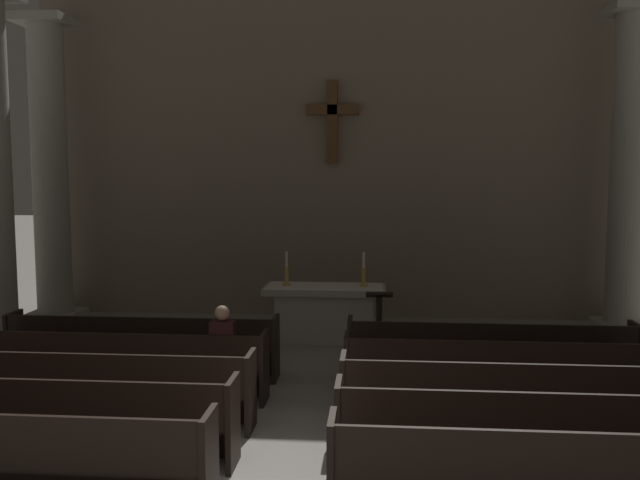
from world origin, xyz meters
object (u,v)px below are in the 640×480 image
object	(u,v)px
column_right_fourth	(629,177)
lectern	(379,327)
pew_right_row_1	(567,477)
pew_right_row_5	(490,353)
candlestick_right	(364,276)
pew_left_row_4	(117,364)
column_left_fourth	(50,176)
pew_right_row_3	(519,399)
lone_worshipper	(224,350)
pew_left_row_2	(46,417)
pew_right_row_2	(539,433)
candlestick_left	(287,275)
pew_left_row_3	(86,388)
altar	(325,312)
pew_right_row_4	(503,374)
pew_left_row_5	(142,346)

from	to	relation	value
column_right_fourth	lectern	size ratio (longest dim) A/B	5.32
pew_right_row_1	pew_right_row_5	bearing A→B (deg)	90.00
pew_right_row_1	candlestick_right	size ratio (longest dim) A/B	6.59
pew_left_row_4	pew_right_row_5	distance (m)	5.23
column_left_fourth	pew_right_row_1	bearing A→B (deg)	-42.55
pew_left_row_4	pew_right_row_3	distance (m)	5.23
column_right_fourth	lone_worshipper	bearing A→B (deg)	-146.17
pew_left_row_2	pew_right_row_2	distance (m)	5.13
pew_right_row_1	candlestick_left	distance (m)	7.22
pew_right_row_2	pew_left_row_4	bearing A→B (deg)	158.79
pew_left_row_4	candlestick_left	size ratio (longest dim) A/B	6.59
pew_left_row_3	candlestick_right	distance (m)	5.54
pew_left_row_3	pew_right_row_3	xyz separation A→B (m)	(5.13, 0.00, 0.00)
pew_left_row_4	pew_right_row_3	size ratio (longest dim) A/B	1.00
candlestick_right	lectern	world-z (taller)	candlestick_right
altar	pew_left_row_3	bearing A→B (deg)	-120.17
pew_left_row_4	candlestick_right	distance (m)	4.78
pew_right_row_1	column_right_fourth	world-z (taller)	column_right_fourth
pew_left_row_3	pew_left_row_4	bearing A→B (deg)	90.00
pew_left_row_2	pew_right_row_1	world-z (taller)	same
pew_right_row_4	column_right_fourth	distance (m)	6.07
pew_left_row_2	pew_left_row_5	xyz separation A→B (m)	(0.00, 2.99, 0.00)
altar	candlestick_right	world-z (taller)	candlestick_right
pew_left_row_3	pew_right_row_1	distance (m)	5.50
pew_left_row_4	lectern	world-z (taller)	lectern
pew_left_row_2	pew_right_row_4	world-z (taller)	same
pew_right_row_3	pew_right_row_5	world-z (taller)	same
pew_left_row_2	pew_left_row_4	size ratio (longest dim) A/B	1.00
pew_right_row_3	column_right_fourth	xyz separation A→B (m)	(3.11, 5.57, 2.50)
column_right_fourth	pew_left_row_2	bearing A→B (deg)	-141.44
pew_right_row_5	pew_right_row_2	bearing A→B (deg)	-90.00
pew_left_row_5	pew_right_row_5	distance (m)	5.13
column_left_fourth	candlestick_left	xyz separation A→B (m)	(4.97, -1.16, -1.78)
pew_left_row_2	altar	xyz separation A→B (m)	(2.56, 5.41, 0.06)
pew_left_row_3	column_right_fourth	distance (m)	10.25
pew_right_row_2	column_right_fourth	size ratio (longest dim) A/B	0.67
pew_left_row_5	altar	world-z (taller)	altar
pew_right_row_1	lone_worshipper	distance (m)	4.75
pew_left_row_5	column_right_fourth	size ratio (longest dim) A/B	0.67
pew_left_row_2	column_right_fourth	world-z (taller)	column_right_fourth
column_right_fourth	lectern	bearing A→B (deg)	-153.33
pew_left_row_4	candlestick_right	xyz separation A→B (m)	(3.26, 3.42, 0.73)
pew_right_row_3	pew_right_row_5	bearing A→B (deg)	90.00
pew_left_row_4	pew_right_row_3	xyz separation A→B (m)	(5.13, -1.00, 0.00)
pew_right_row_2	altar	distance (m)	5.99
altar	candlestick_left	world-z (taller)	candlestick_left
pew_right_row_5	column_left_fourth	distance (m)	9.32
pew_left_row_3	lectern	bearing A→B (deg)	42.19
pew_right_row_3	pew_right_row_5	xyz separation A→B (m)	(0.00, 1.99, 0.00)
candlestick_left	lectern	xyz separation A→B (m)	(1.68, -1.20, -0.66)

